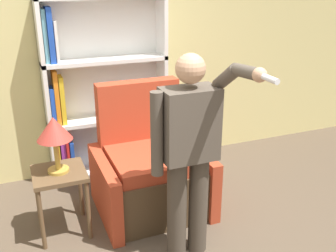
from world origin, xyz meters
The scene contains 6 objects.
wall_back centered at (0.00, 2.03, 1.40)m, with size 8.00×0.06×2.80m.
bookcase centered at (0.00, 1.87, 0.94)m, with size 1.28×0.28×1.91m.
armchair centered at (0.28, 1.03, 0.37)m, with size 0.99×0.90×1.16m.
person_standing centered at (0.33, 0.26, 0.91)m, with size 0.55×0.78×1.61m.
side_table centered at (-0.55, 0.91, 0.48)m, with size 0.43×0.43×0.58m.
table_lamp centered at (-0.55, 0.91, 0.94)m, with size 0.28×0.28×0.48m.
Camera 1 is at (-0.78, -2.09, 2.10)m, focal length 42.00 mm.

